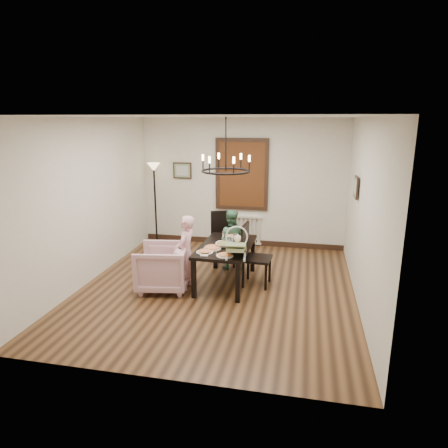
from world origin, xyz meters
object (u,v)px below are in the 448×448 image
(armchair, at_px, (162,267))
(floor_lamp, at_px, (155,205))
(chair_far, at_px, (223,239))
(drinking_glass, at_px, (229,242))
(elderly_woman, at_px, (186,259))
(baby_bouncer, at_px, (236,246))
(seated_man, at_px, (230,244))
(dining_table, at_px, (226,250))
(chair_right, at_px, (257,255))

(armchair, relative_size, floor_lamp, 0.47)
(chair_far, relative_size, armchair, 1.24)
(floor_lamp, bearing_deg, drinking_glass, -43.17)
(elderly_woman, bearing_deg, armchair, -71.27)
(baby_bouncer, bearing_deg, drinking_glass, 104.61)
(chair_far, height_order, seated_man, chair_far)
(drinking_glass, bearing_deg, floor_lamp, 136.83)
(dining_table, xyz_separation_m, seated_man, (-0.06, 0.74, -0.14))
(floor_lamp, bearing_deg, dining_table, -43.80)
(drinking_glass, bearing_deg, dining_table, 163.65)
(chair_far, height_order, baby_bouncer, chair_far)
(chair_far, xyz_separation_m, floor_lamp, (-1.77, 1.01, 0.38))
(seated_man, xyz_separation_m, baby_bouncer, (0.33, -1.26, 0.38))
(chair_far, xyz_separation_m, baby_bouncer, (0.50, -1.43, 0.34))
(chair_far, height_order, chair_right, chair_right)
(seated_man, bearing_deg, drinking_glass, 93.16)
(armchair, bearing_deg, drinking_glass, 102.52)
(chair_far, bearing_deg, seated_man, -62.42)
(elderly_woman, bearing_deg, drinking_glass, 118.50)
(armchair, distance_m, elderly_woman, 0.42)
(armchair, xyz_separation_m, baby_bouncer, (1.26, -0.09, 0.48))
(dining_table, height_order, chair_far, chair_far)
(baby_bouncer, bearing_deg, chair_far, 101.72)
(armchair, bearing_deg, elderly_woman, 96.15)
(elderly_woman, xyz_separation_m, seated_man, (0.54, 1.07, -0.05))
(dining_table, xyz_separation_m, elderly_woman, (-0.60, -0.33, -0.09))
(baby_bouncer, bearing_deg, elderly_woman, 159.96)
(dining_table, relative_size, seated_man, 1.59)
(seated_man, xyz_separation_m, floor_lamp, (-1.94, 1.18, 0.43))
(elderly_woman, height_order, floor_lamp, floor_lamp)
(armchair, distance_m, seated_man, 1.49)
(armchair, relative_size, drinking_glass, 5.84)
(armchair, height_order, drinking_glass, drinking_glass)
(armchair, distance_m, drinking_glass, 1.19)
(armchair, distance_m, floor_lamp, 2.61)
(chair_right, distance_m, baby_bouncer, 0.72)
(chair_right, height_order, drinking_glass, chair_right)
(seated_man, bearing_deg, chair_far, -51.51)
(chair_right, bearing_deg, dining_table, 100.53)
(drinking_glass, bearing_deg, armchair, -158.53)
(chair_far, bearing_deg, floor_lamp, 133.05)
(chair_right, xyz_separation_m, floor_lamp, (-2.53, 1.86, 0.37))
(elderly_woman, distance_m, floor_lamp, 2.67)
(baby_bouncer, bearing_deg, chair_right, 58.39)
(chair_far, height_order, floor_lamp, floor_lamp)
(chair_right, relative_size, seated_man, 1.13)
(chair_right, relative_size, elderly_woman, 1.03)
(chair_right, relative_size, floor_lamp, 0.59)
(elderly_woman, height_order, drinking_glass, elderly_woman)
(drinking_glass, bearing_deg, chair_right, 9.72)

